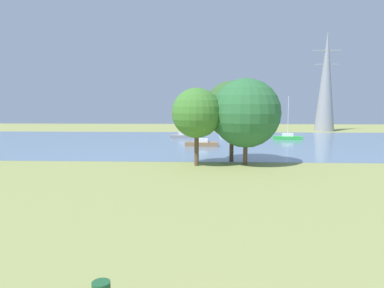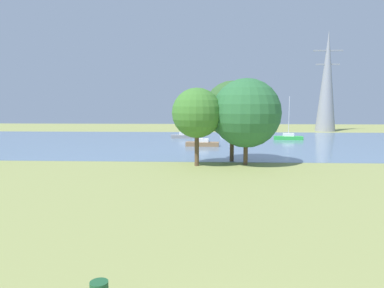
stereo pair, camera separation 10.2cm
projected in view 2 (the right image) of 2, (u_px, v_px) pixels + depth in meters
The scene contains 10 objects.
ground_plane at pixel (215, 178), 29.59m from camera, with size 160.00×160.00×0.00m, color #8C9351.
water_surface at pixel (212, 142), 57.38m from camera, with size 140.00×40.00×0.02m, color slate.
sailboat_brown at pixel (202, 143), 51.65m from camera, with size 4.88×1.79×6.00m.
sailboat_gray at pixel (184, 136), 63.69m from camera, with size 4.95×2.09×5.20m.
sailboat_green at pixel (288, 137), 60.99m from camera, with size 4.90×1.84×7.43m.
sailboat_white at pixel (233, 134), 68.21m from camera, with size 5.02×3.03×7.90m.
tree_west_far at pixel (197, 113), 34.83m from camera, with size 4.94×4.94×7.74m.
tree_east_far at pixel (232, 109), 37.59m from camera, with size 6.03×6.03×8.61m.
tree_west_near at pixel (246, 113), 35.39m from camera, with size 6.94×6.94×8.71m.
electricity_pylon at pixel (327, 81), 79.18m from camera, with size 6.40×4.40×22.40m.
Camera 2 is at (-0.57, -7.14, 6.15)m, focal length 33.16 mm.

